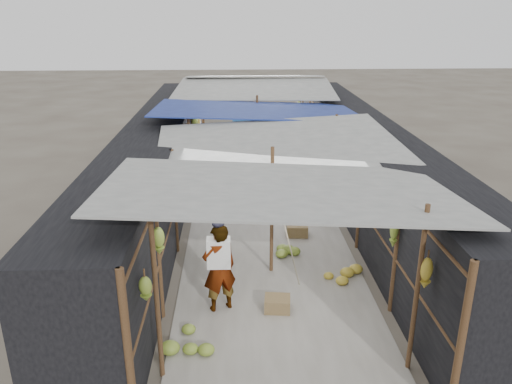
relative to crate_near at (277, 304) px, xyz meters
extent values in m
plane|color=#6B6356|center=(0.00, -1.57, -0.13)|extent=(80.00, 80.00, 0.00)
cube|color=#9E998E|center=(0.00, 4.93, -0.12)|extent=(3.60, 16.00, 0.02)
cube|color=black|center=(-2.70, 4.93, 1.02)|extent=(1.40, 15.00, 2.30)
cube|color=black|center=(2.70, 4.93, 1.02)|extent=(1.40, 15.00, 2.30)
cube|color=olive|center=(0.00, 0.00, 0.00)|extent=(0.48, 0.40, 0.27)
cube|color=olive|center=(0.73, 3.08, 0.01)|extent=(0.50, 0.41, 0.29)
cube|color=olive|center=(-0.98, 7.31, 0.01)|extent=(0.51, 0.45, 0.28)
cylinder|color=black|center=(1.57, 7.56, -0.04)|extent=(0.60, 0.60, 0.18)
imported|color=white|center=(-1.00, 0.10, 0.68)|extent=(0.70, 0.59, 1.64)
imported|color=#2058A2|center=(-0.47, 4.69, 0.79)|extent=(0.95, 0.77, 1.85)
imported|color=#4D4743|center=(1.11, 9.31, 0.29)|extent=(0.44, 0.61, 0.85)
cylinder|color=brown|center=(-1.80, -1.57, 1.17)|extent=(0.07, 0.07, 2.60)
cylinder|color=brown|center=(1.80, -1.57, 1.17)|extent=(0.07, 0.07, 2.60)
cylinder|color=brown|center=(0.00, 1.43, 1.17)|extent=(0.07, 0.07, 2.60)
cylinder|color=brown|center=(-1.80, 4.43, 1.17)|extent=(0.07, 0.07, 2.60)
cylinder|color=brown|center=(1.80, 4.43, 1.17)|extent=(0.07, 0.07, 2.60)
cylinder|color=brown|center=(0.00, 7.43, 1.17)|extent=(0.07, 0.07, 2.60)
cylinder|color=brown|center=(-1.80, 10.43, 1.17)|extent=(0.07, 0.07, 2.60)
cylinder|color=brown|center=(1.80, 10.43, 1.17)|extent=(0.07, 0.07, 2.60)
cube|color=#9E9E98|center=(0.00, -0.57, 2.37)|extent=(5.21, 3.19, 0.52)
cube|color=#9E9E98|center=(0.20, 2.63, 2.22)|extent=(5.23, 3.73, 0.50)
cube|color=navy|center=(-0.10, 5.93, 2.32)|extent=(5.40, 3.60, 0.41)
cube|color=#9E9E98|center=(0.00, 9.23, 2.42)|extent=(5.37, 3.66, 0.27)
cube|color=#9E9E98|center=(0.10, 11.63, 2.52)|extent=(5.00, 1.99, 0.24)
cylinder|color=brown|center=(-2.00, 4.93, 1.92)|extent=(0.06, 15.00, 0.06)
cylinder|color=brown|center=(2.00, 4.93, 1.92)|extent=(0.06, 15.00, 0.06)
cylinder|color=gray|center=(0.00, 4.93, 1.92)|extent=(0.02, 15.00, 0.02)
cube|color=#226521|center=(-0.72, 1.37, 1.57)|extent=(0.60, 0.03, 0.70)
cube|color=navy|center=(0.25, 2.67, 1.59)|extent=(0.55, 0.03, 0.65)
cube|color=maroon|center=(0.95, 3.07, 1.62)|extent=(0.50, 0.03, 0.60)
cube|color=#205695|center=(-0.42, 9.00, 1.62)|extent=(0.65, 0.03, 0.60)
cube|color=#1A1AAA|center=(-0.44, 5.46, 1.62)|extent=(0.70, 0.03, 0.60)
ellipsoid|color=olive|center=(-1.88, -1.86, 1.48)|extent=(0.17, 0.14, 0.36)
ellipsoid|color=olive|center=(-1.88, -0.59, 1.55)|extent=(0.18, 0.16, 0.46)
ellipsoid|color=olive|center=(-1.88, 1.23, 1.52)|extent=(0.16, 0.14, 0.52)
ellipsoid|color=olive|center=(-1.88, 2.98, 1.61)|extent=(0.17, 0.15, 0.56)
ellipsoid|color=olive|center=(-1.88, 4.52, 1.58)|extent=(0.16, 0.14, 0.36)
ellipsoid|color=olive|center=(-1.88, 5.83, 1.52)|extent=(0.19, 0.16, 0.36)
ellipsoid|color=olive|center=(-1.88, 7.36, 1.66)|extent=(0.19, 0.16, 0.41)
ellipsoid|color=gold|center=(-1.88, 8.44, 1.45)|extent=(0.17, 0.15, 0.42)
ellipsoid|color=olive|center=(-1.88, 9.90, 1.54)|extent=(0.16, 0.14, 0.54)
ellipsoid|color=gold|center=(-1.88, 11.80, 1.70)|extent=(0.15, 0.13, 0.42)
ellipsoid|color=gold|center=(1.88, -1.60, 1.47)|extent=(0.17, 0.15, 0.48)
ellipsoid|color=olive|center=(1.88, -0.19, 1.43)|extent=(0.15, 0.12, 0.55)
ellipsoid|color=olive|center=(1.88, 1.15, 1.51)|extent=(0.19, 0.16, 0.54)
ellipsoid|color=gold|center=(1.88, 2.47, 1.47)|extent=(0.18, 0.16, 0.50)
ellipsoid|color=olive|center=(1.88, 4.01, 1.61)|extent=(0.18, 0.15, 0.55)
ellipsoid|color=olive|center=(1.88, 5.56, 1.33)|extent=(0.18, 0.16, 0.58)
ellipsoid|color=gold|center=(1.88, 6.99, 1.55)|extent=(0.14, 0.12, 0.45)
ellipsoid|color=olive|center=(1.88, 8.65, 1.42)|extent=(0.15, 0.13, 0.50)
ellipsoid|color=olive|center=(1.88, 10.01, 1.47)|extent=(0.20, 0.17, 0.44)
ellipsoid|color=olive|center=(1.88, 12.10, 1.55)|extent=(0.14, 0.12, 0.44)
ellipsoid|color=olive|center=(-1.43, -0.88, 0.03)|extent=(0.64, 0.55, 0.32)
ellipsoid|color=olive|center=(0.36, 2.03, -0.01)|extent=(0.50, 0.42, 0.25)
ellipsoid|color=gold|center=(1.41, 1.01, 0.04)|extent=(0.70, 0.59, 0.35)
ellipsoid|color=olive|center=(1.59, 6.20, -0.02)|extent=(0.46, 0.39, 0.23)
ellipsoid|color=olive|center=(-0.22, 5.52, 0.02)|extent=(0.63, 0.53, 0.31)
ellipsoid|color=olive|center=(-1.59, 6.54, -0.01)|extent=(0.49, 0.41, 0.24)
ellipsoid|color=olive|center=(1.69, 3.94, 0.01)|extent=(0.58, 0.49, 0.29)
camera|label=1|loc=(-0.72, -7.50, 4.84)|focal=35.00mm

